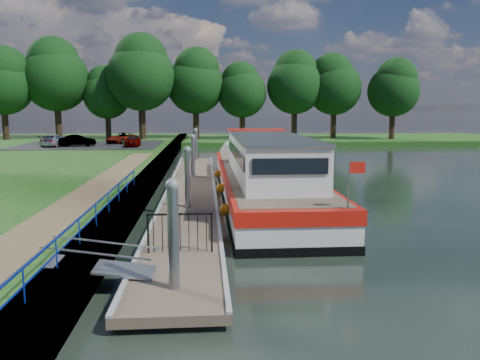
{
  "coord_description": "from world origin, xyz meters",
  "views": [
    {
      "loc": [
        0.74,
        -10.8,
        4.48
      ],
      "look_at": [
        2.24,
        9.23,
        1.4
      ],
      "focal_mm": 35.0,
      "sensor_mm": 36.0,
      "label": 1
    }
  ],
  "objects": [
    {
      "name": "car_d",
      "position": [
        -8.15,
        39.67,
        1.38
      ],
      "size": [
        3.2,
        4.35,
        1.1
      ],
      "primitive_type": "imported",
      "rotation": [
        0.0,
        0.0,
        -0.39
      ],
      "color": "#999999",
      "rests_on": "carpark"
    },
    {
      "name": "pontoon",
      "position": [
        0.0,
        13.0,
        0.18
      ],
      "size": [
        2.5,
        30.0,
        0.56
      ],
      "color": "brown",
      "rests_on": "ground"
    },
    {
      "name": "horizon_trees",
      "position": [
        -1.61,
        48.68,
        7.95
      ],
      "size": [
        54.38,
        10.03,
        12.87
      ],
      "color": "#332316",
      "rests_on": "ground"
    },
    {
      "name": "car_b",
      "position": [
        -11.65,
        35.82,
        1.39
      ],
      "size": [
        3.53,
        1.74,
        1.11
      ],
      "primitive_type": "imported",
      "rotation": [
        0.0,
        0.0,
        1.75
      ],
      "color": "#999999",
      "rests_on": "carpark"
    },
    {
      "name": "barge",
      "position": [
        3.6,
        13.1,
        1.09
      ],
      "size": [
        4.36,
        21.15,
        4.78
      ],
      "color": "black",
      "rests_on": "ground"
    },
    {
      "name": "car_c",
      "position": [
        -13.89,
        36.06,
        1.4
      ],
      "size": [
        2.17,
        4.12,
        1.14
      ],
      "primitive_type": "imported",
      "rotation": [
        0.0,
        0.0,
        2.99
      ],
      "color": "#999999",
      "rests_on": "carpark"
    },
    {
      "name": "footpath",
      "position": [
        -4.4,
        8.0,
        0.8
      ],
      "size": [
        1.6,
        40.0,
        0.05
      ],
      "primitive_type": "cube",
      "color": "brown",
      "rests_on": "riverbank"
    },
    {
      "name": "ground",
      "position": [
        0.0,
        0.0,
        0.0
      ],
      "size": [
        160.0,
        160.0,
        0.0
      ],
      "primitive_type": "plane",
      "color": "black",
      "rests_on": "ground"
    },
    {
      "name": "bank_edge",
      "position": [
        -2.55,
        15.0,
        0.39
      ],
      "size": [
        1.1,
        90.0,
        0.78
      ],
      "primitive_type": "cube",
      "color": "#473D2D",
      "rests_on": "ground"
    },
    {
      "name": "far_bank",
      "position": [
        12.0,
        52.0,
        0.3
      ],
      "size": [
        60.0,
        18.0,
        0.6
      ],
      "primitive_type": "cube",
      "color": "#1B4714",
      "rests_on": "ground"
    },
    {
      "name": "gangway",
      "position": [
        -1.85,
        0.5,
        0.63
      ],
      "size": [
        2.58,
        1.0,
        0.92
      ],
      "color": "#A5A8AD",
      "rests_on": "ground"
    },
    {
      "name": "car_a",
      "position": [
        -6.26,
        35.21,
        1.4
      ],
      "size": [
        1.48,
        3.38,
        1.13
      ],
      "primitive_type": "imported",
      "rotation": [
        0.0,
        0.0,
        0.04
      ],
      "color": "#999999",
      "rests_on": "carpark"
    },
    {
      "name": "mooring_piles",
      "position": [
        0.0,
        13.0,
        1.28
      ],
      "size": [
        0.3,
        27.3,
        3.55
      ],
      "color": "gray",
      "rests_on": "ground"
    },
    {
      "name": "gate_panel",
      "position": [
        -0.0,
        2.2,
        1.15
      ],
      "size": [
        1.85,
        0.05,
        1.15
      ],
      "color": "black",
      "rests_on": "ground"
    },
    {
      "name": "blue_fence",
      "position": [
        -2.75,
        3.0,
        1.31
      ],
      "size": [
        0.04,
        18.04,
        0.72
      ],
      "color": "#0C2DBF",
      "rests_on": "riverbank"
    },
    {
      "name": "carpark",
      "position": [
        -11.0,
        38.0,
        0.81
      ],
      "size": [
        14.0,
        12.0,
        0.06
      ],
      "primitive_type": "cube",
      "color": "black",
      "rests_on": "riverbank"
    }
  ]
}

